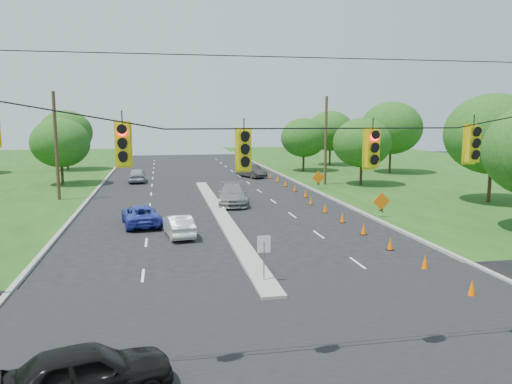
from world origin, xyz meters
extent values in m
plane|color=black|center=(0.00, 0.00, 0.00)|extent=(160.00, 160.00, 0.00)
cube|color=black|center=(0.00, 0.00, 0.00)|extent=(160.00, 14.00, 0.02)
cube|color=gray|center=(-10.10, 30.00, 0.00)|extent=(0.25, 110.00, 0.16)
cube|color=gray|center=(10.10, 30.00, 0.00)|extent=(0.25, 110.00, 0.16)
cube|color=gray|center=(0.00, 21.00, 0.00)|extent=(1.00, 34.00, 0.18)
cylinder|color=gray|center=(0.00, 6.00, 0.90)|extent=(0.06, 0.06, 1.80)
cube|color=white|center=(0.00, 6.00, 1.70)|extent=(0.55, 0.04, 0.70)
cylinder|color=black|center=(0.00, -1.00, 7.00)|extent=(24.00, 0.04, 0.04)
cube|color=yellow|center=(-5.00, -1.00, 6.22)|extent=(0.34, 0.24, 1.00)
cube|color=yellow|center=(-2.00, -1.00, 6.05)|extent=(0.34, 0.24, 1.00)
cube|color=yellow|center=(1.50, -1.00, 6.05)|extent=(0.34, 0.24, 1.00)
cube|color=yellow|center=(4.50, -1.00, 6.14)|extent=(0.34, 0.24, 1.00)
cylinder|color=#422D1C|center=(-12.50, 30.00, 4.50)|extent=(0.28, 0.28, 9.00)
cylinder|color=#422D1C|center=(12.50, 35.00, 4.50)|extent=(0.28, 0.28, 9.00)
cone|color=#FF6200|center=(7.61, 3.00, 0.35)|extent=(0.32, 0.32, 0.70)
cone|color=#FF6200|center=(7.61, 6.50, 0.35)|extent=(0.32, 0.32, 0.70)
cone|color=#FF6200|center=(7.61, 10.00, 0.35)|extent=(0.32, 0.32, 0.70)
cone|color=#FF6200|center=(7.61, 13.50, 0.35)|extent=(0.32, 0.32, 0.70)
cone|color=#FF6200|center=(7.61, 17.00, 0.35)|extent=(0.32, 0.32, 0.70)
cone|color=#FF6200|center=(7.61, 20.50, 0.35)|extent=(0.32, 0.32, 0.70)
cone|color=#FF6200|center=(7.61, 24.00, 0.35)|extent=(0.32, 0.32, 0.70)
cone|color=#FF6200|center=(8.21, 27.50, 0.35)|extent=(0.32, 0.32, 0.70)
cone|color=#FF6200|center=(8.21, 31.00, 0.35)|extent=(0.32, 0.32, 0.70)
cone|color=#FF6200|center=(8.21, 34.50, 0.35)|extent=(0.32, 0.32, 0.70)
cone|color=#FF6200|center=(8.21, 38.00, 0.35)|extent=(0.32, 0.32, 0.70)
cone|color=#FF6200|center=(8.21, 41.50, 0.35)|extent=(0.32, 0.32, 0.70)
cube|color=black|center=(10.80, 18.00, 0.55)|extent=(0.06, 0.58, 0.26)
cube|color=black|center=(10.80, 18.00, 0.55)|extent=(0.06, 0.58, 0.26)
cube|color=orange|center=(10.80, 18.00, 1.15)|extent=(1.27, 0.05, 1.27)
cube|color=black|center=(10.80, 32.00, 0.55)|extent=(0.06, 0.58, 0.26)
cube|color=black|center=(10.80, 32.00, 0.55)|extent=(0.06, 0.58, 0.26)
cube|color=orange|center=(10.80, 32.00, 1.15)|extent=(1.27, 0.05, 1.27)
cylinder|color=black|center=(-14.00, 40.00, 1.26)|extent=(0.28, 0.28, 2.52)
ellipsoid|color=#194C14|center=(-14.00, 40.00, 4.34)|extent=(5.88, 5.88, 5.04)
cylinder|color=black|center=(-16.00, 55.00, 1.44)|extent=(0.28, 0.28, 2.88)
ellipsoid|color=#194C14|center=(-16.00, 55.00, 4.96)|extent=(6.72, 6.72, 5.76)
cylinder|color=black|center=(22.00, 22.00, 1.62)|extent=(0.28, 0.28, 3.24)
ellipsoid|color=#194C14|center=(22.00, 22.00, 5.58)|extent=(7.56, 7.56, 6.48)
cylinder|color=black|center=(16.00, 34.00, 1.26)|extent=(0.28, 0.28, 2.52)
ellipsoid|color=#194C14|center=(16.00, 34.00, 4.34)|extent=(5.88, 5.88, 5.04)
cylinder|color=black|center=(24.00, 44.00, 1.62)|extent=(0.28, 0.28, 3.24)
ellipsoid|color=#194C14|center=(24.00, 44.00, 5.58)|extent=(7.56, 7.56, 6.48)
cylinder|color=black|center=(20.00, 55.00, 1.44)|extent=(0.28, 0.28, 2.88)
ellipsoid|color=#194C14|center=(20.00, 55.00, 4.96)|extent=(6.72, 6.72, 5.76)
cylinder|color=black|center=(14.00, 48.00, 1.26)|extent=(0.28, 0.28, 2.52)
ellipsoid|color=#194C14|center=(14.00, 48.00, 4.34)|extent=(5.88, 5.88, 5.04)
imported|color=black|center=(-6.02, -1.66, 0.71)|extent=(4.48, 2.77, 1.42)
imported|color=silver|center=(-3.17, 15.17, 0.64)|extent=(1.88, 4.01, 1.27)
imported|color=#2D38AB|center=(-5.43, 18.73, 0.66)|extent=(2.82, 4.99, 1.31)
imported|color=gray|center=(1.44, 25.18, 0.80)|extent=(2.85, 5.73, 1.60)
imported|color=#9695A3|center=(-6.59, 40.92, 0.75)|extent=(1.90, 4.47, 1.51)
imported|color=#292727|center=(6.22, 42.90, 0.75)|extent=(3.13, 4.82, 1.50)
camera|label=1|loc=(-4.12, -13.60, 6.89)|focal=35.00mm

